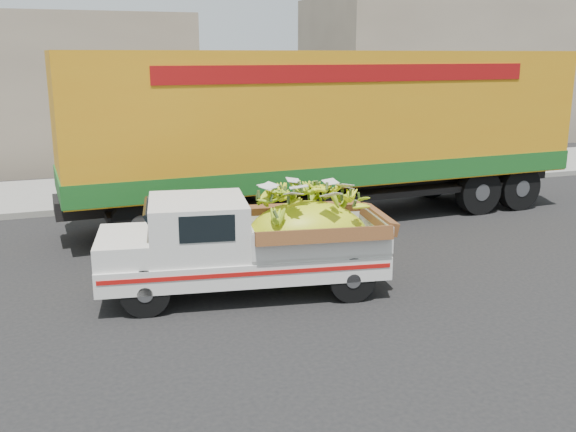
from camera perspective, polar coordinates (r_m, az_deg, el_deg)
name	(u,v)px	position (r m, az deg, el deg)	size (l,w,h in m)	color
ground	(311,301)	(10.09, 2.04, -7.52)	(100.00, 100.00, 0.00)	black
curb	(208,200)	(16.64, -7.16, 1.41)	(60.00, 0.25, 0.15)	gray
sidewalk	(191,185)	(18.66, -8.60, 2.73)	(60.00, 4.00, 0.14)	gray
building_right	(468,71)	(30.41, 15.71, 12.32)	(14.00, 6.00, 6.00)	gray
pickup_truck	(264,241)	(10.22, -2.11, -2.24)	(4.65, 2.31, 1.56)	black
semi_trailer	(330,127)	(14.71, 3.75, 7.90)	(12.03, 2.97, 3.80)	black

